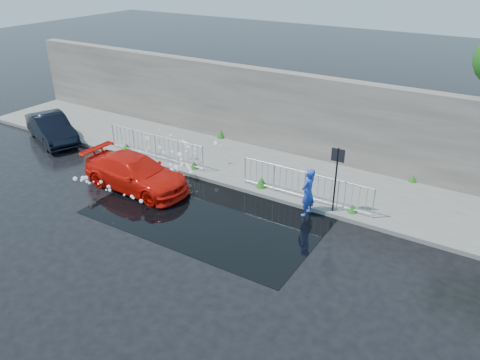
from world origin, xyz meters
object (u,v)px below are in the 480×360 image
at_px(person, 308,192).
at_px(red_car, 136,173).
at_px(sign_post, 337,170).
at_px(dark_car, 52,128).

bearing_deg(person, red_car, -68.34).
height_order(sign_post, person, sign_post).
height_order(sign_post, red_car, sign_post).
bearing_deg(person, dark_car, -82.24).
relative_size(sign_post, red_car, 0.56).
bearing_deg(sign_post, dark_car, -177.91).
bearing_deg(sign_post, red_car, -163.83).
bearing_deg(sign_post, person, -148.17).
relative_size(sign_post, person, 1.43).
distance_m(dark_car, person, 13.25).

